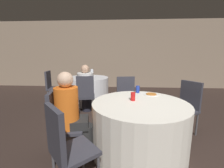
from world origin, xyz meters
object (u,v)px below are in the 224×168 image
at_px(person_orange_shirt, 73,117).
at_px(chair_far_south, 86,92).
at_px(table_far, 88,90).
at_px(chair_near_north, 126,95).
at_px(soda_can_red, 133,96).
at_px(soda_can_blue, 138,89).
at_px(chair_near_west, 60,120).
at_px(pizza_plate_near, 151,94).
at_px(chair_far_west, 51,84).
at_px(bottle_far, 92,73).
at_px(chair_near_northeast, 187,103).
at_px(chair_near_southwest, 65,144).
at_px(table_near, 139,127).
at_px(person_white_shirt, 86,89).

bearing_deg(person_orange_shirt, chair_far_south, 176.02).
xyz_separation_m(table_far, chair_near_north, (1.10, -1.20, 0.18)).
bearing_deg(soda_can_red, soda_can_blue, 76.14).
xyz_separation_m(chair_near_west, pizza_plate_near, (1.29, 0.64, 0.20)).
bearing_deg(chair_far_west, bottle_far, 102.69).
height_order(chair_near_northeast, chair_near_southwest, same).
bearing_deg(table_near, soda_can_blue, 87.96).
relative_size(person_white_shirt, person_orange_shirt, 0.99).
distance_m(chair_far_south, bottle_far, 1.33).
bearing_deg(soda_can_red, pizza_plate_near, 46.60).
relative_size(chair_near_southwest, chair_far_west, 1.00).
height_order(pizza_plate_near, bottle_far, bottle_far).
distance_m(chair_near_northeast, soda_can_blue, 0.92).
bearing_deg(person_white_shirt, bottle_far, 83.13).
xyz_separation_m(chair_near_southwest, pizza_plate_near, (1.03, 1.16, 0.20)).
distance_m(chair_far_west, person_orange_shirt, 2.68).
height_order(chair_near_southwest, person_orange_shirt, person_orange_shirt).
relative_size(chair_far_west, pizza_plate_near, 3.70).
relative_size(chair_far_west, chair_far_south, 1.00).
bearing_deg(chair_near_north, soda_can_red, 85.32).
distance_m(chair_near_southwest, bottle_far, 3.32).
bearing_deg(chair_far_west, person_orange_shirt, 22.82).
bearing_deg(soda_can_red, chair_far_south, 129.89).
relative_size(chair_near_northeast, chair_near_west, 1.00).
distance_m(table_far, person_white_shirt, 0.91).
distance_m(chair_far_south, person_orange_shirt, 1.44).
distance_m(table_near, bottle_far, 2.85).
bearing_deg(chair_near_southwest, chair_far_south, 145.26).
distance_m(table_far, chair_near_northeast, 2.73).
bearing_deg(table_near, person_white_shirt, 128.03).
distance_m(chair_near_northeast, pizza_plate_near, 0.72).
xyz_separation_m(chair_near_northeast, chair_far_south, (-1.97, 0.65, 0.00)).
distance_m(table_near, soda_can_red, 0.45).
bearing_deg(bottle_far, chair_near_northeast, -43.11).
bearing_deg(table_near, bottle_far, 114.77).
relative_size(table_far, chair_near_north, 1.31).
height_order(chair_near_north, chair_near_west, same).
distance_m(table_far, chair_near_north, 1.64).
bearing_deg(person_orange_shirt, table_near, 90.00).
height_order(table_far, chair_near_north, chair_near_north).
distance_m(chair_near_west, bottle_far, 2.77).
relative_size(chair_near_west, soda_can_blue, 7.68).
bearing_deg(chair_far_south, pizza_plate_near, -42.91).
bearing_deg(soda_can_red, chair_near_northeast, 27.80).
relative_size(chair_far_south, person_white_shirt, 0.80).
bearing_deg(chair_near_west, chair_near_north, 133.70).
relative_size(person_orange_shirt, pizza_plate_near, 4.67).
xyz_separation_m(chair_far_west, pizza_plate_near, (2.51, -1.69, 0.20)).
bearing_deg(table_near, chair_near_north, 98.46).
xyz_separation_m(table_near, soda_can_red, (-0.09, 0.08, 0.43)).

